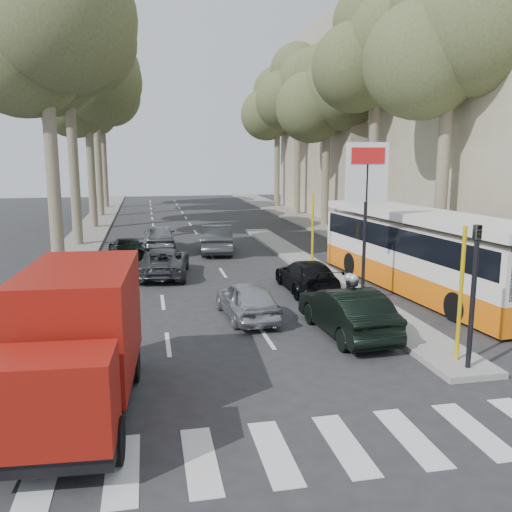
{
  "coord_description": "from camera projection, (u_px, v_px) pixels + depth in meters",
  "views": [
    {
      "loc": [
        -4.15,
        -12.49,
        5.13
      ],
      "look_at": [
        -0.35,
        6.26,
        1.6
      ],
      "focal_mm": 38.0,
      "sensor_mm": 36.0,
      "label": 1
    }
  ],
  "objects": [
    {
      "name": "red_truck",
      "position": [
        77.0,
        340.0,
        10.73
      ],
      "size": [
        2.41,
        5.58,
        2.91
      ],
      "rotation": [
        0.0,
        0.0,
        -0.07
      ],
      "color": "black",
      "rests_on": "ground"
    },
    {
      "name": "billboard",
      "position": [
        366.0,
        198.0,
        18.56
      ],
      "size": [
        1.5,
        12.1,
        5.6
      ],
      "color": "yellow",
      "rests_on": "ground"
    },
    {
      "name": "building_far",
      "position": [
        368.0,
        124.0,
        48.13
      ],
      "size": [
        11.0,
        20.0,
        16.0
      ],
      "primitive_type": "cube",
      "color": "#B7A88E",
      "rests_on": "ground"
    },
    {
      "name": "tree_r_d",
      "position": [
        300.0,
        86.0,
        46.44
      ],
      "size": [
        7.4,
        7.2,
        14.88
      ],
      "color": "#6B604C",
      "rests_on": "ground"
    },
    {
      "name": "median_left",
      "position": [
        93.0,
        227.0,
        39.19
      ],
      "size": [
        2.4,
        64.0,
        0.12
      ],
      "primitive_type": "cube",
      "color": "gray",
      "rests_on": "ground"
    },
    {
      "name": "tree_r_a",
      "position": [
        453.0,
        33.0,
        23.43
      ],
      "size": [
        7.4,
        7.2,
        14.1
      ],
      "color": "#6B604C",
      "rests_on": "ground"
    },
    {
      "name": "tree_l_e",
      "position": [
        102.0,
        98.0,
        52.79
      ],
      "size": [
        7.4,
        7.2,
        14.49
      ],
      "color": "#6B604C",
      "rests_on": "ground"
    },
    {
      "name": "tree_r_c",
      "position": [
        329.0,
        92.0,
        38.96
      ],
      "size": [
        7.4,
        7.2,
        13.32
      ],
      "color": "#6B604C",
      "rests_on": "ground"
    },
    {
      "name": "queue_car_c",
      "position": [
        159.0,
        237.0,
        30.14
      ],
      "size": [
        1.7,
        4.21,
        1.43
      ],
      "primitive_type": "imported",
      "rotation": [
        0.0,
        0.0,
        3.14
      ],
      "color": "#989B9F",
      "rests_on": "ground"
    },
    {
      "name": "traffic_light_island",
      "position": [
        475.0,
        272.0,
        12.52
      ],
      "size": [
        0.16,
        0.41,
        3.6
      ],
      "color": "black",
      "rests_on": "ground"
    },
    {
      "name": "tree_l_c",
      "position": [
        89.0,
        84.0,
        37.54
      ],
      "size": [
        7.4,
        7.2,
        13.71
      ],
      "color": "#6B604C",
      "rests_on": "ground"
    },
    {
      "name": "ground",
      "position": [
        318.0,
        361.0,
        13.78
      ],
      "size": [
        120.0,
        120.0,
        0.0
      ],
      "primitive_type": "plane",
      "color": "#28282B",
      "rests_on": "ground"
    },
    {
      "name": "city_bus",
      "position": [
        422.0,
        249.0,
        20.63
      ],
      "size": [
        3.61,
        11.95,
        3.1
      ],
      "rotation": [
        0.0,
        0.0,
        0.09
      ],
      "color": "orange",
      "rests_on": "ground"
    },
    {
      "name": "tree_l_d",
      "position": [
        96.0,
        75.0,
        44.91
      ],
      "size": [
        7.4,
        7.2,
        15.66
      ],
      "color": "#6B604C",
      "rests_on": "ground"
    },
    {
      "name": "queue_car_b",
      "position": [
        307.0,
        276.0,
        20.77
      ],
      "size": [
        1.72,
        4.2,
        1.22
      ],
      "primitive_type": "imported",
      "rotation": [
        0.0,
        0.0,
        3.15
      ],
      "color": "black",
      "rests_on": "ground"
    },
    {
      "name": "tree_l_b",
      "position": [
        69.0,
        46.0,
        29.6
      ],
      "size": [
        7.4,
        7.2,
        14.88
      ],
      "color": "#6B604C",
      "rests_on": "ground"
    },
    {
      "name": "dark_hatchback",
      "position": [
        346.0,
        311.0,
        15.69
      ],
      "size": [
        1.75,
        4.35,
        1.41
      ],
      "primitive_type": "imported",
      "rotation": [
        0.0,
        0.0,
        3.2
      ],
      "color": "black",
      "rests_on": "ground"
    },
    {
      "name": "pedestrian_near",
      "position": [
        481.0,
        256.0,
        23.42
      ],
      "size": [
        0.74,
        0.99,
        1.53
      ],
      "primitive_type": "imported",
      "rotation": [
        0.0,
        0.0,
        1.95
      ],
      "color": "#372F47",
      "rests_on": "sidewalk_right"
    },
    {
      "name": "silver_hatchback",
      "position": [
        247.0,
        300.0,
        17.31
      ],
      "size": [
        1.75,
        3.73,
        1.23
      ],
      "primitive_type": "imported",
      "rotation": [
        0.0,
        0.0,
        3.23
      ],
      "color": "#AEB0B7",
      "rests_on": "ground"
    },
    {
      "name": "tree_r_e",
      "position": [
        278.0,
        103.0,
        54.29
      ],
      "size": [
        7.4,
        7.2,
        14.1
      ],
      "color": "#6B604C",
      "rests_on": "ground"
    },
    {
      "name": "traffic_island",
      "position": [
        312.0,
        267.0,
        25.01
      ],
      "size": [
        1.5,
        26.0,
        0.16
      ],
      "primitive_type": "cube",
      "color": "gray",
      "rests_on": "ground"
    },
    {
      "name": "pedestrian_far",
      "position": [
        444.0,
        257.0,
        21.86
      ],
      "size": [
        1.4,
        1.01,
        1.98
      ],
      "primitive_type": "imported",
      "rotation": [
        0.0,
        0.0,
        3.53
      ],
      "color": "#6C6151",
      "rests_on": "sidewalk_right"
    },
    {
      "name": "queue_car_e",
      "position": [
        127.0,
        250.0,
        26.68
      ],
      "size": [
        2.12,
        4.29,
        1.2
      ],
      "primitive_type": "imported",
      "rotation": [
        0.0,
        0.0,
        3.25
      ],
      "color": "black",
      "rests_on": "ground"
    },
    {
      "name": "tree_l_a",
      "position": [
        47.0,
        25.0,
        22.03
      ],
      "size": [
        7.4,
        7.2,
        14.1
      ],
      "color": "#6B604C",
      "rests_on": "ground"
    },
    {
      "name": "motorcycle",
      "position": [
        350.0,
        304.0,
        16.05
      ],
      "size": [
        0.77,
        2.09,
        1.78
      ],
      "rotation": [
        0.0,
        0.0,
        -0.07
      ],
      "color": "black",
      "rests_on": "ground"
    },
    {
      "name": "sidewalk_right",
      "position": [
        325.0,
        227.0,
        39.55
      ],
      "size": [
        3.2,
        70.0,
        0.12
      ],
      "primitive_type": "cube",
      "color": "gray",
      "rests_on": "ground"
    },
    {
      "name": "queue_car_a",
      "position": [
        164.0,
        262.0,
        23.46
      ],
      "size": [
        2.54,
        4.64,
        1.23
      ],
      "primitive_type": "imported",
      "rotation": [
        0.0,
        0.0,
        3.03
      ],
      "color": "#44474B",
      "rests_on": "ground"
    },
    {
      "name": "queue_car_d",
      "position": [
        216.0,
        239.0,
        29.2
      ],
      "size": [
        2.11,
        4.76,
        1.52
      ],
      "primitive_type": "imported",
      "rotation": [
        0.0,
        0.0,
        3.03
      ],
      "color": "#474A4E",
      "rests_on": "ground"
    },
    {
      "name": "tree_r_b",
      "position": [
        379.0,
        45.0,
        30.97
      ],
      "size": [
        7.4,
        7.2,
        15.27
      ],
      "color": "#6B604C",
      "rests_on": "ground"
    }
  ]
}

